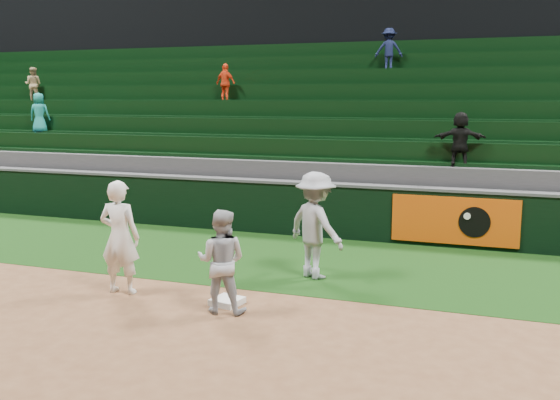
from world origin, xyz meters
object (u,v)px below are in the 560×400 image
(first_baseman, at_px, (120,237))
(base_coach, at_px, (316,225))
(first_base, at_px, (227,301))
(baserunner, at_px, (221,261))

(first_baseman, distance_m, base_coach, 3.32)
(first_base, height_order, first_baseman, first_baseman)
(first_base, relative_size, baserunner, 0.28)
(first_base, distance_m, baserunner, 0.80)
(first_base, distance_m, first_baseman, 2.06)
(first_base, bearing_deg, base_coach, 64.39)
(first_baseman, xyz_separation_m, base_coach, (2.74, 1.87, 0.02))
(first_base, xyz_separation_m, baserunner, (0.07, -0.33, 0.73))
(base_coach, bearing_deg, baserunner, 99.80)
(first_base, xyz_separation_m, base_coach, (0.88, 1.83, 0.90))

